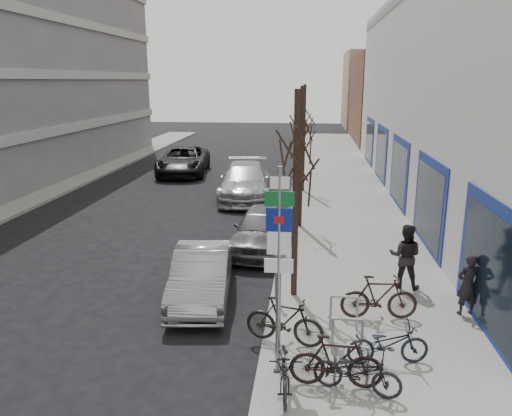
% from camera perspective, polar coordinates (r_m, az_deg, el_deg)
% --- Properties ---
extents(ground, '(120.00, 120.00, 0.00)m').
position_cam_1_polar(ground, '(10.95, -10.76, -17.26)').
color(ground, black).
rests_on(ground, ground).
extents(sidewalk_east, '(5.00, 70.00, 0.15)m').
position_cam_1_polar(sidewalk_east, '(19.76, 10.50, -2.37)').
color(sidewalk_east, slate).
rests_on(sidewalk_east, ground).
extents(brick_building_far, '(12.00, 14.00, 8.00)m').
position_cam_1_polar(brick_building_far, '(49.93, 18.22, 11.77)').
color(brick_building_far, brown).
rests_on(brick_building_far, ground).
extents(tan_building_far, '(13.00, 12.00, 9.00)m').
position_cam_1_polar(tan_building_far, '(64.76, 16.00, 12.83)').
color(tan_building_far, '#937A5B').
rests_on(tan_building_far, ground).
extents(highway_sign_pole, '(0.55, 0.10, 4.20)m').
position_cam_1_polar(highway_sign_pole, '(9.45, 2.63, -5.68)').
color(highway_sign_pole, gray).
rests_on(highway_sign_pole, ground).
extents(bike_rack, '(0.66, 2.26, 0.83)m').
position_cam_1_polar(bike_rack, '(10.77, 10.41, -13.77)').
color(bike_rack, gray).
rests_on(bike_rack, sidewalk_east).
extents(tree_near, '(1.80, 1.80, 5.50)m').
position_cam_1_polar(tree_near, '(12.48, 4.67, 7.01)').
color(tree_near, black).
rests_on(tree_near, ground).
extents(tree_mid, '(1.80, 1.80, 5.50)m').
position_cam_1_polar(tree_mid, '(18.95, 5.25, 9.52)').
color(tree_mid, black).
rests_on(tree_mid, ground).
extents(tree_far, '(1.80, 1.80, 5.50)m').
position_cam_1_polar(tree_far, '(25.43, 5.54, 10.75)').
color(tree_far, black).
rests_on(tree_far, ground).
extents(meter_front, '(0.10, 0.08, 1.27)m').
position_cam_1_polar(meter_front, '(12.83, 2.29, -7.50)').
color(meter_front, gray).
rests_on(meter_front, sidewalk_east).
extents(meter_mid, '(0.10, 0.08, 1.27)m').
position_cam_1_polar(meter_mid, '(18.04, 3.50, -0.99)').
color(meter_mid, gray).
rests_on(meter_mid, sidewalk_east).
extents(meter_back, '(0.10, 0.08, 1.27)m').
position_cam_1_polar(meter_back, '(23.38, 4.16, 2.58)').
color(meter_back, gray).
rests_on(meter_back, sidewalk_east).
extents(bike_near_left, '(0.63, 1.70, 1.02)m').
position_cam_1_polar(bike_near_left, '(9.55, 3.33, -17.48)').
color(bike_near_left, black).
rests_on(bike_near_left, sidewalk_east).
extents(bike_near_right, '(1.76, 0.55, 1.07)m').
position_cam_1_polar(bike_near_right, '(9.72, 9.19, -16.87)').
color(bike_near_right, black).
rests_on(bike_near_right, sidewalk_east).
extents(bike_mid_curb, '(1.72, 0.77, 1.02)m').
position_cam_1_polar(bike_mid_curb, '(10.64, 14.86, -14.42)').
color(bike_mid_curb, black).
rests_on(bike_mid_curb, sidewalk_east).
extents(bike_mid_inner, '(1.84, 0.95, 1.07)m').
position_cam_1_polar(bike_mid_inner, '(11.01, 3.28, -12.71)').
color(bike_mid_inner, black).
rests_on(bike_mid_inner, sidewalk_east).
extents(bike_far_curb, '(1.69, 0.87, 0.99)m').
position_cam_1_polar(bike_far_curb, '(9.66, 11.51, -17.48)').
color(bike_far_curb, black).
rests_on(bike_far_curb, sidewalk_east).
extents(bike_far_inner, '(1.88, 0.68, 1.12)m').
position_cam_1_polar(bike_far_inner, '(12.38, 13.88, -9.82)').
color(bike_far_inner, black).
rests_on(bike_far_inner, sidewalk_east).
extents(parked_car_front, '(1.90, 4.29, 1.37)m').
position_cam_1_polar(parked_car_front, '(13.45, -6.26, -7.58)').
color(parked_car_front, gray).
rests_on(parked_car_front, ground).
extents(parked_car_mid, '(2.31, 4.61, 1.51)m').
position_cam_1_polar(parked_car_mid, '(17.12, 0.81, -2.38)').
color(parked_car_mid, '#525257').
rests_on(parked_car_mid, ground).
extents(parked_car_back, '(2.87, 6.11, 1.72)m').
position_cam_1_polar(parked_car_back, '(24.56, -1.25, 3.06)').
color(parked_car_back, '#A8A8AD').
rests_on(parked_car_back, ground).
extents(lane_car, '(3.45, 6.39, 1.70)m').
position_cam_1_polar(lane_car, '(31.46, -8.28, 5.40)').
color(lane_car, black).
rests_on(lane_car, ground).
extents(pedestrian_near, '(0.64, 0.50, 1.55)m').
position_cam_1_polar(pedestrian_near, '(13.19, 23.03, -8.05)').
color(pedestrian_near, black).
rests_on(pedestrian_near, sidewalk_east).
extents(pedestrian_far, '(0.76, 0.61, 1.82)m').
position_cam_1_polar(pedestrian_far, '(14.25, 16.69, -5.23)').
color(pedestrian_far, black).
rests_on(pedestrian_far, sidewalk_east).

